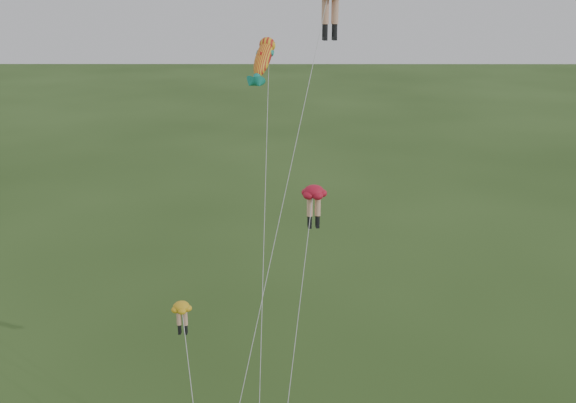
{
  "coord_description": "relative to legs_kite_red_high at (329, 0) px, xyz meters",
  "views": [
    {
      "loc": [
        1.85,
        -23.37,
        22.34
      ],
      "look_at": [
        1.79,
        6.0,
        11.96
      ],
      "focal_mm": 40.0,
      "sensor_mm": 36.0,
      "label": 1
    }
  ],
  "objects": [
    {
      "name": "legs_kite_red_high",
      "position": [
        0.0,
        0.0,
        0.0
      ],
      "size": [
        6.52,
        15.29,
        22.0
      ],
      "rotation": [
        0.0,
        0.0,
        0.18
      ],
      "color": "#B71229",
      "rests_on": "ground"
    },
    {
      "name": "legs_kite_red_mid",
      "position": [
        -0.9,
        -4.96,
        -9.42
      ],
      "size": [
        2.82,
        10.48,
        12.43
      ],
      "rotation": [
        0.0,
        0.0,
        0.15
      ],
      "color": "#B71229",
      "rests_on": "ground"
    },
    {
      "name": "legs_kite_yellow",
      "position": [
        -6.95,
        -9.61,
        -13.47
      ],
      "size": [
        2.03,
        5.21,
        8.37
      ],
      "rotation": [
        0.0,
        0.0,
        -0.07
      ],
      "color": "gold",
      "rests_on": "ground"
    },
    {
      "name": "fish_kite",
      "position": [
        -3.45,
        -1.7,
        -2.9
      ],
      "size": [
        1.62,
        12.48,
        19.55
      ],
      "rotation": [
        0.69,
        0.0,
        -0.29
      ],
      "color": "yellow",
      "rests_on": "ground"
    }
  ]
}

